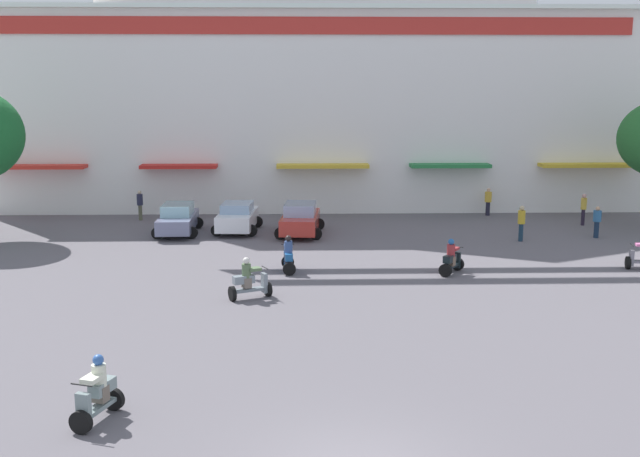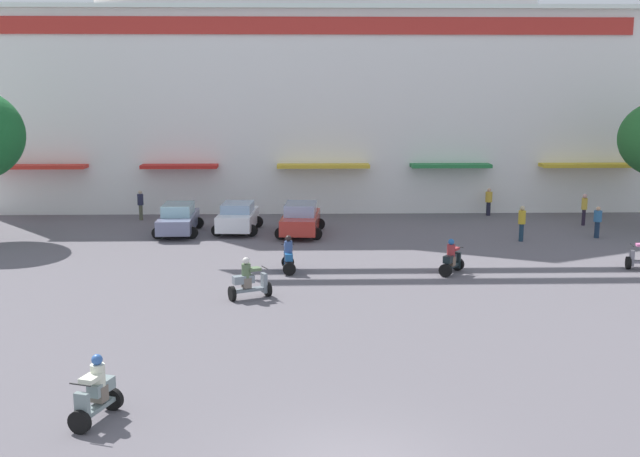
{
  "view_description": "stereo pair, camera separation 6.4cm",
  "coord_description": "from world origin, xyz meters",
  "px_view_note": "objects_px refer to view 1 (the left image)",
  "views": [
    {
      "loc": [
        -1.06,
        -13.2,
        7.32
      ],
      "look_at": [
        -0.25,
        15.84,
        1.81
      ],
      "focal_mm": 42.05,
      "sensor_mm": 36.0,
      "label": 1
    },
    {
      "loc": [
        -1.0,
        -13.2,
        7.32
      ],
      "look_at": [
        -0.25,
        15.84,
        1.81
      ],
      "focal_mm": 42.05,
      "sensor_mm": 36.0,
      "label": 2
    }
  ],
  "objects_px": {
    "pedestrian_3": "(584,207)",
    "pedestrian_4": "(521,221)",
    "pedestrian_2": "(597,220)",
    "parked_car_2": "(300,219)",
    "scooter_rider_1": "(97,394)",
    "pedestrian_1": "(488,200)",
    "scooter_rider_4": "(452,259)",
    "parked_car_1": "(237,217)",
    "scooter_rider_0": "(249,281)",
    "pedestrian_0": "(140,203)",
    "scooter_rider_2": "(288,257)",
    "parked_car_0": "(178,219)"
  },
  "relations": [
    {
      "from": "scooter_rider_0",
      "to": "scooter_rider_1",
      "type": "relative_size",
      "value": 1.03
    },
    {
      "from": "scooter_rider_0",
      "to": "parked_car_2",
      "type": "bearing_deg",
      "value": 81.13
    },
    {
      "from": "scooter_rider_0",
      "to": "pedestrian_3",
      "type": "bearing_deg",
      "value": 38.89
    },
    {
      "from": "scooter_rider_4",
      "to": "parked_car_2",
      "type": "bearing_deg",
      "value": 126.07
    },
    {
      "from": "scooter_rider_4",
      "to": "pedestrian_1",
      "type": "relative_size",
      "value": 0.91
    },
    {
      "from": "parked_car_2",
      "to": "scooter_rider_1",
      "type": "relative_size",
      "value": 2.87
    },
    {
      "from": "pedestrian_0",
      "to": "pedestrian_3",
      "type": "xyz_separation_m",
      "value": [
        24.07,
        -2.23,
        0.04
      ]
    },
    {
      "from": "parked_car_2",
      "to": "pedestrian_3",
      "type": "distance_m",
      "value": 15.32
    },
    {
      "from": "scooter_rider_0",
      "to": "pedestrian_3",
      "type": "distance_m",
      "value": 21.81
    },
    {
      "from": "scooter_rider_2",
      "to": "pedestrian_2",
      "type": "bearing_deg",
      "value": 23.39
    },
    {
      "from": "parked_car_1",
      "to": "pedestrian_1",
      "type": "relative_size",
      "value": 2.53
    },
    {
      "from": "scooter_rider_2",
      "to": "parked_car_1",
      "type": "bearing_deg",
      "value": 107.66
    },
    {
      "from": "parked_car_0",
      "to": "scooter_rider_4",
      "type": "height_order",
      "value": "parked_car_0"
    },
    {
      "from": "scooter_rider_0",
      "to": "pedestrian_3",
      "type": "xyz_separation_m",
      "value": [
        16.98,
        13.69,
        0.37
      ]
    },
    {
      "from": "pedestrian_0",
      "to": "pedestrian_2",
      "type": "xyz_separation_m",
      "value": [
        23.47,
        -5.6,
        -0.08
      ]
    },
    {
      "from": "pedestrian_2",
      "to": "pedestrian_4",
      "type": "distance_m",
      "value": 4.03
    },
    {
      "from": "parked_car_0",
      "to": "pedestrian_4",
      "type": "xyz_separation_m",
      "value": [
        16.78,
        -2.34,
        0.23
      ]
    },
    {
      "from": "scooter_rider_4",
      "to": "pedestrian_1",
      "type": "bearing_deg",
      "value": 70.37
    },
    {
      "from": "scooter_rider_0",
      "to": "pedestrian_4",
      "type": "relative_size",
      "value": 0.9
    },
    {
      "from": "parked_car_0",
      "to": "scooter_rider_0",
      "type": "bearing_deg",
      "value": -69.9
    },
    {
      "from": "parked_car_2",
      "to": "scooter_rider_2",
      "type": "height_order",
      "value": "parked_car_2"
    },
    {
      "from": "scooter_rider_1",
      "to": "pedestrian_4",
      "type": "relative_size",
      "value": 0.88
    },
    {
      "from": "parked_car_2",
      "to": "pedestrian_1",
      "type": "relative_size",
      "value": 2.75
    },
    {
      "from": "parked_car_0",
      "to": "pedestrian_1",
      "type": "bearing_deg",
      "value": 16.41
    },
    {
      "from": "scooter_rider_4",
      "to": "pedestrian_4",
      "type": "relative_size",
      "value": 0.84
    },
    {
      "from": "pedestrian_3",
      "to": "pedestrian_4",
      "type": "distance_m",
      "value": 6.13
    },
    {
      "from": "pedestrian_2",
      "to": "scooter_rider_4",
      "type": "bearing_deg",
      "value": -140.84
    },
    {
      "from": "scooter_rider_1",
      "to": "parked_car_1",
      "type": "bearing_deg",
      "value": 86.57
    },
    {
      "from": "scooter_rider_1",
      "to": "pedestrian_2",
      "type": "relative_size",
      "value": 0.97
    },
    {
      "from": "scooter_rider_4",
      "to": "pedestrian_0",
      "type": "height_order",
      "value": "pedestrian_0"
    },
    {
      "from": "parked_car_0",
      "to": "scooter_rider_0",
      "type": "distance_m",
      "value": 12.72
    },
    {
      "from": "scooter_rider_1",
      "to": "pedestrian_3",
      "type": "height_order",
      "value": "pedestrian_3"
    },
    {
      "from": "parked_car_1",
      "to": "pedestrian_2",
      "type": "distance_m",
      "value": 17.9
    },
    {
      "from": "scooter_rider_2",
      "to": "pedestrian_0",
      "type": "relative_size",
      "value": 0.91
    },
    {
      "from": "scooter_rider_1",
      "to": "scooter_rider_4",
      "type": "distance_m",
      "value": 16.77
    },
    {
      "from": "pedestrian_4",
      "to": "pedestrian_3",
      "type": "bearing_deg",
      "value": 41.88
    },
    {
      "from": "scooter_rider_2",
      "to": "pedestrian_0",
      "type": "bearing_deg",
      "value": 124.78
    },
    {
      "from": "scooter_rider_4",
      "to": "scooter_rider_1",
      "type": "bearing_deg",
      "value": -128.87
    },
    {
      "from": "pedestrian_1",
      "to": "pedestrian_3",
      "type": "distance_m",
      "value": 5.42
    },
    {
      "from": "pedestrian_3",
      "to": "scooter_rider_2",
      "type": "bearing_deg",
      "value": -147.75
    },
    {
      "from": "scooter_rider_1",
      "to": "scooter_rider_4",
      "type": "relative_size",
      "value": 1.05
    },
    {
      "from": "scooter_rider_0",
      "to": "pedestrian_0",
      "type": "xyz_separation_m",
      "value": [
        -7.1,
        15.92,
        0.33
      ]
    },
    {
      "from": "pedestrian_4",
      "to": "scooter_rider_0",
      "type": "bearing_deg",
      "value": -142.28
    },
    {
      "from": "parked_car_0",
      "to": "pedestrian_4",
      "type": "relative_size",
      "value": 2.52
    },
    {
      "from": "scooter_rider_0",
      "to": "pedestrian_0",
      "type": "bearing_deg",
      "value": 114.02
    },
    {
      "from": "parked_car_0",
      "to": "scooter_rider_4",
      "type": "xyz_separation_m",
      "value": [
        12.16,
        -8.61,
        -0.17
      ]
    },
    {
      "from": "pedestrian_1",
      "to": "pedestrian_4",
      "type": "xyz_separation_m",
      "value": [
        -0.24,
        -7.36,
        0.1
      ]
    },
    {
      "from": "scooter_rider_4",
      "to": "pedestrian_0",
      "type": "bearing_deg",
      "value": 139.78
    },
    {
      "from": "scooter_rider_1",
      "to": "pedestrian_1",
      "type": "xyz_separation_m",
      "value": [
        15.38,
        26.68,
        0.25
      ]
    },
    {
      "from": "parked_car_2",
      "to": "scooter_rider_4",
      "type": "distance_m",
      "value": 10.17
    }
  ]
}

